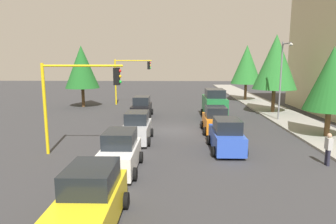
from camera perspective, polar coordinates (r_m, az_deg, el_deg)
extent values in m
plane|color=#353538|center=(22.89, 1.66, -3.63)|extent=(120.00, 120.00, 0.00)
cube|color=gray|center=(29.73, 22.30, -1.11)|extent=(80.00, 4.00, 0.15)
cube|color=silver|center=(11.65, -13.73, -17.50)|extent=(2.20, 0.36, 0.01)
cone|color=silver|center=(12.78, -12.18, -14.89)|extent=(0.01, 1.10, 1.10)
cylinder|color=yellow|center=(37.10, -10.13, 5.71)|extent=(0.18, 0.18, 5.58)
cylinder|color=yellow|center=(36.64, -6.76, 9.87)|extent=(0.12, 4.50, 0.12)
cube|color=black|center=(36.42, -3.76, 9.01)|extent=(0.36, 0.32, 0.96)
sphere|color=red|center=(36.41, -3.48, 9.48)|extent=(0.18, 0.18, 0.18)
sphere|color=yellow|center=(36.41, -3.47, 9.01)|extent=(0.18, 0.18, 0.18)
sphere|color=green|center=(36.41, -3.47, 8.54)|extent=(0.18, 0.18, 0.18)
cylinder|color=yellow|center=(18.07, -22.73, 0.45)|extent=(0.18, 0.18, 5.21)
cylinder|color=yellow|center=(17.07, -16.29, 8.60)|extent=(0.12, 4.50, 0.12)
cube|color=black|center=(16.62, -9.93, 6.82)|extent=(0.36, 0.32, 0.96)
sphere|color=red|center=(16.57, -9.34, 7.87)|extent=(0.18, 0.18, 0.18)
sphere|color=yellow|center=(16.58, -9.31, 6.84)|extent=(0.18, 0.18, 0.18)
sphere|color=green|center=(16.60, -9.28, 5.80)|extent=(0.18, 0.18, 0.18)
cylinder|color=slate|center=(27.94, 20.97, 5.42)|extent=(0.14, 0.14, 7.00)
cylinder|color=slate|center=(27.08, 22.05, 12.24)|extent=(1.80, 0.10, 0.10)
ellipsoid|color=silver|center=(26.23, 22.73, 11.97)|extent=(0.56, 0.28, 0.20)
cylinder|color=brown|center=(23.27, 28.53, -1.87)|extent=(0.36, 0.36, 2.17)
cone|color=#1E6023|center=(22.92, 29.15, 5.63)|extent=(3.47, 3.47, 4.34)
cylinder|color=brown|center=(32.16, 19.73, 2.15)|extent=(0.36, 0.36, 2.73)
cone|color=#28752D|center=(31.92, 20.14, 9.10)|extent=(4.37, 4.37, 5.47)
cylinder|color=brown|center=(41.60, 14.79, 3.87)|extent=(0.36, 0.36, 2.56)
cone|color=#28752D|center=(41.41, 15.01, 8.89)|extent=(4.10, 4.10, 5.12)
cylinder|color=brown|center=(36.19, -16.13, 2.89)|extent=(0.36, 0.36, 2.45)
cone|color=#1E6023|center=(35.97, -16.40, 8.40)|extent=(3.92, 3.92, 4.90)
cube|color=#1E7238|center=(28.23, 8.94, 1.06)|extent=(4.80, 1.90, 1.85)
cube|color=black|center=(27.83, 9.07, 3.64)|extent=(2.50, 1.67, 0.76)
cylinder|color=black|center=(29.71, 6.59, -0.01)|extent=(0.60, 0.20, 0.60)
cylinder|color=black|center=(29.96, 10.44, -0.02)|extent=(0.60, 0.20, 0.60)
cylinder|color=black|center=(26.79, 7.16, -1.08)|extent=(0.60, 0.20, 0.60)
cylinder|color=black|center=(27.07, 11.42, -1.09)|extent=(0.60, 0.20, 0.60)
cube|color=#B2B5BA|center=(19.85, -6.05, -3.72)|extent=(3.89, 1.66, 1.05)
cube|color=black|center=(19.85, -6.02, -1.04)|extent=(2.02, 1.46, 0.76)
cylinder|color=black|center=(18.69, -3.78, -5.77)|extent=(0.60, 0.20, 0.60)
cylinder|color=black|center=(18.93, -9.18, -5.67)|extent=(0.60, 0.20, 0.60)
cylinder|color=black|center=(21.01, -3.19, -4.01)|extent=(0.60, 0.20, 0.60)
cylinder|color=black|center=(21.23, -8.00, -3.95)|extent=(0.60, 0.20, 0.60)
cube|color=white|center=(14.67, -9.33, -8.65)|extent=(3.84, 1.65, 1.05)
cube|color=black|center=(14.60, -9.29, -5.04)|extent=(2.00, 1.45, 0.76)
cylinder|color=black|center=(13.56, -6.48, -11.89)|extent=(0.60, 0.20, 0.60)
cylinder|color=black|center=(13.91, -13.86, -11.57)|extent=(0.60, 0.20, 0.60)
cylinder|color=black|center=(15.78, -5.30, -8.73)|extent=(0.60, 0.20, 0.60)
cylinder|color=black|center=(16.08, -11.63, -8.54)|extent=(0.60, 0.20, 0.60)
cube|color=blue|center=(18.04, 11.19, -5.21)|extent=(4.03, 1.64, 1.05)
cube|color=black|center=(17.64, 11.40, -2.54)|extent=(2.09, 1.44, 0.76)
cylinder|color=black|center=(19.21, 7.93, -5.40)|extent=(0.60, 0.20, 0.60)
cylinder|color=black|center=(19.49, 13.10, -5.35)|extent=(0.60, 0.20, 0.60)
cylinder|color=black|center=(16.83, 8.88, -7.61)|extent=(0.60, 0.20, 0.60)
cylinder|color=black|center=(17.15, 14.78, -7.50)|extent=(0.60, 0.20, 0.60)
cube|color=orange|center=(22.66, 9.15, -2.10)|extent=(3.60, 1.69, 1.05)
cube|color=black|center=(22.32, 9.28, 0.08)|extent=(1.87, 1.49, 0.76)
cylinder|color=black|center=(23.73, 6.60, -2.47)|extent=(0.60, 0.20, 0.60)
cylinder|color=black|center=(23.96, 10.92, -2.46)|extent=(0.60, 0.20, 0.60)
cylinder|color=black|center=(21.56, 7.13, -3.72)|extent=(0.60, 0.20, 0.60)
cylinder|color=black|center=(21.81, 11.88, -3.70)|extent=(0.60, 0.20, 0.60)
cube|color=yellow|center=(10.22, -14.80, -17.30)|extent=(3.90, 1.74, 1.05)
cube|color=black|center=(10.02, -14.71, -12.18)|extent=(2.03, 1.53, 0.76)
cylinder|color=black|center=(11.25, -8.19, -16.65)|extent=(0.60, 0.20, 0.60)
cylinder|color=black|center=(11.69, -17.56, -15.97)|extent=(0.60, 0.20, 0.60)
cube|color=black|center=(28.57, -5.14, 0.43)|extent=(3.95, 1.70, 1.05)
cube|color=black|center=(28.64, -5.12, 2.28)|extent=(2.06, 1.50, 0.76)
cylinder|color=black|center=(27.35, -3.52, -0.80)|extent=(0.60, 0.20, 0.60)
cylinder|color=black|center=(27.56, -7.30, -0.78)|extent=(0.60, 0.20, 0.60)
cylinder|color=black|center=(29.75, -3.12, 0.06)|extent=(0.60, 0.20, 0.60)
cylinder|color=black|center=(29.95, -6.60, 0.07)|extent=(0.60, 0.20, 0.60)
cylinder|color=#262638|center=(17.28, 28.68, -7.83)|extent=(0.16, 0.16, 0.85)
cylinder|color=#262638|center=(17.45, 28.38, -7.64)|extent=(0.16, 0.16, 0.85)
cube|color=#B2B2B2|center=(17.18, 28.72, -5.42)|extent=(0.40, 0.24, 0.60)
sphere|color=tan|center=(17.08, 28.84, -3.99)|extent=(0.22, 0.22, 0.22)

